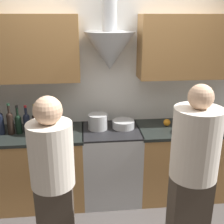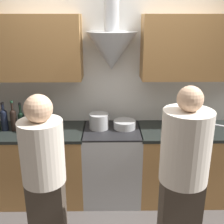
% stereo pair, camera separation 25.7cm
% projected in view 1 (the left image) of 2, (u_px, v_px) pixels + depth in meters
% --- Properties ---
extents(ground_plane, '(12.00, 12.00, 0.00)m').
position_uv_depth(ground_plane, '(114.00, 212.00, 3.22)').
color(ground_plane, '#4C4744').
extents(wall_back, '(8.40, 0.56, 2.60)m').
position_uv_depth(wall_back, '(107.00, 75.00, 3.28)').
color(wall_back, white).
rests_on(wall_back, ground_plane).
extents(counter_left, '(1.37, 0.62, 0.89)m').
position_uv_depth(counter_left, '(26.00, 168.00, 3.27)').
color(counter_left, '#B27F47').
rests_on(counter_left, ground_plane).
extents(counter_right, '(1.22, 0.62, 0.89)m').
position_uv_depth(counter_right, '(186.00, 160.00, 3.46)').
color(counter_right, '#B27F47').
rests_on(counter_right, ground_plane).
extents(stove_range, '(0.66, 0.60, 0.89)m').
position_uv_depth(stove_range, '(111.00, 163.00, 3.37)').
color(stove_range, '#B7BABC').
rests_on(stove_range, ground_plane).
extents(wine_bottle_4, '(0.08, 0.08, 0.33)m').
position_uv_depth(wine_bottle_4, '(0.00, 122.00, 3.06)').
color(wine_bottle_4, black).
rests_on(wine_bottle_4, counter_left).
extents(wine_bottle_5, '(0.07, 0.07, 0.35)m').
position_uv_depth(wine_bottle_5, '(10.00, 122.00, 3.07)').
color(wine_bottle_5, black).
rests_on(wine_bottle_5, counter_left).
extents(wine_bottle_6, '(0.07, 0.07, 0.33)m').
position_uv_depth(wine_bottle_6, '(18.00, 123.00, 3.09)').
color(wine_bottle_6, black).
rests_on(wine_bottle_6, counter_left).
extents(wine_bottle_7, '(0.07, 0.07, 0.32)m').
position_uv_depth(wine_bottle_7, '(27.00, 122.00, 3.10)').
color(wine_bottle_7, black).
rests_on(wine_bottle_7, counter_left).
extents(wine_bottle_8, '(0.07, 0.07, 0.33)m').
position_uv_depth(wine_bottle_8, '(36.00, 122.00, 3.11)').
color(wine_bottle_8, black).
rests_on(wine_bottle_8, counter_left).
extents(wine_bottle_9, '(0.07, 0.07, 0.34)m').
position_uv_depth(wine_bottle_9, '(43.00, 121.00, 3.12)').
color(wine_bottle_9, black).
rests_on(wine_bottle_9, counter_left).
extents(stock_pot, '(0.23, 0.23, 0.17)m').
position_uv_depth(stock_pot, '(98.00, 122.00, 3.23)').
color(stock_pot, '#B7BABC').
rests_on(stock_pot, stove_range).
extents(mixing_bowl, '(0.26, 0.26, 0.09)m').
position_uv_depth(mixing_bowl, '(123.00, 124.00, 3.27)').
color(mixing_bowl, '#B7BABC').
rests_on(mixing_bowl, stove_range).
extents(orange_fruit, '(0.08, 0.08, 0.08)m').
position_uv_depth(orange_fruit, '(167.00, 122.00, 3.33)').
color(orange_fruit, orange).
rests_on(orange_fruit, counter_right).
extents(saucepan, '(0.18, 0.18, 0.08)m').
position_uv_depth(saucepan, '(184.00, 129.00, 3.13)').
color(saucepan, '#B7BABC').
rests_on(saucepan, counter_right).
extents(chefs_knife, '(0.23, 0.15, 0.01)m').
position_uv_depth(chefs_knife, '(209.00, 121.00, 3.47)').
color(chefs_knife, silver).
rests_on(chefs_knife, counter_right).
extents(person_foreground_left, '(0.35, 0.35, 1.58)m').
position_uv_depth(person_foreground_left, '(53.00, 181.00, 2.26)').
color(person_foreground_left, '#473D33').
rests_on(person_foreground_left, ground_plane).
extents(person_foreground_right, '(0.36, 0.36, 1.68)m').
position_uv_depth(person_foreground_right, '(192.00, 178.00, 2.20)').
color(person_foreground_right, '#473D33').
rests_on(person_foreground_right, ground_plane).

